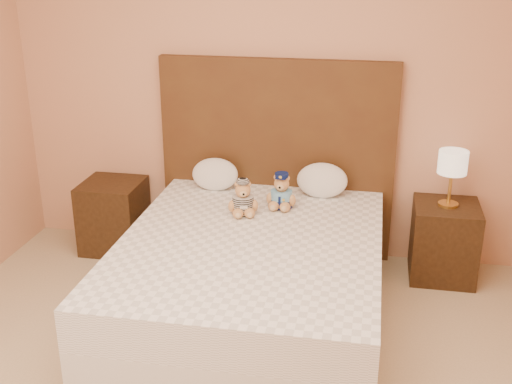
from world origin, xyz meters
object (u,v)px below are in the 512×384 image
teddy_prisoner (243,197)px  lamp (453,165)px  teddy_police (281,191)px  nightstand_left (114,216)px  pillow_left (215,173)px  nightstand_right (444,241)px  bed (251,279)px  pillow_right (322,179)px

teddy_prisoner → lamp: bearing=0.7°
teddy_police → teddy_prisoner: teddy_police is taller
nightstand_left → teddy_prisoner: teddy_prisoner is taller
nightstand_left → pillow_left: bearing=2.1°
nightstand_right → pillow_left: (-1.68, 0.03, 0.40)m
nightstand_left → teddy_police: size_ratio=2.21×
bed → pillow_left: (-0.43, 0.83, 0.40)m
bed → teddy_prisoner: 0.57m
teddy_police → pillow_left: bearing=155.6°
nightstand_right → teddy_police: size_ratio=2.21×
pillow_left → nightstand_right: bearing=-1.0°
nightstand_left → teddy_police: bearing=-10.4°
nightstand_right → lamp: size_ratio=1.38×
nightstand_left → teddy_police: (1.36, -0.25, 0.40)m
teddy_police → teddy_prisoner: size_ratio=1.05×
pillow_left → pillow_right: bearing=0.0°
nightstand_right → pillow_right: pillow_right is taller
lamp → pillow_left: size_ratio=1.15×
nightstand_right → pillow_right: 0.98m
teddy_police → teddy_prisoner: (-0.24, -0.16, -0.01)m
bed → teddy_police: 0.69m
nightstand_left → nightstand_right: (2.50, 0.00, 0.00)m
lamp → pillow_left: bearing=179.0°
bed → pillow_right: 0.99m
lamp → pillow_right: 0.90m
bed → pillow_left: bearing=117.6°
bed → lamp: (1.25, 0.80, 0.57)m
lamp → teddy_police: lamp is taller
lamp → pillow_right: lamp is taller
pillow_left → pillow_right: (0.80, 0.00, 0.01)m
teddy_police → pillow_left: size_ratio=0.72×
nightstand_left → lamp: bearing=0.0°
bed → teddy_prisoner: (-0.13, 0.39, 0.39)m
lamp → teddy_police: bearing=-167.6°
pillow_right → nightstand_left: bearing=-178.9°
teddy_prisoner → pillow_left: bearing=108.6°
teddy_police → pillow_right: bearing=50.7°
teddy_prisoner → pillow_left: pillow_left is taller
nightstand_right → lamp: (-0.00, 0.00, 0.57)m
pillow_left → pillow_right: 0.80m
nightstand_left → pillow_right: size_ratio=1.50×
nightstand_left → teddy_prisoner: bearing=-20.2°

